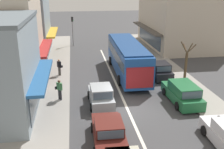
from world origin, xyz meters
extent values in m
plane|color=#3F3F42|center=(0.00, 0.00, 0.00)|extent=(140.00, 140.00, 0.00)
cube|color=silver|center=(0.00, 4.00, 0.00)|extent=(0.20, 28.00, 0.01)
cube|color=gray|center=(-6.80, 6.00, 0.07)|extent=(5.20, 44.00, 0.14)
cube|color=gray|center=(6.20, 6.00, 0.06)|extent=(2.80, 44.00, 0.12)
cube|color=#23568E|center=(-6.00, 0.63, 2.70)|extent=(1.10, 7.35, 0.20)
cube|color=#425160|center=(-6.42, 0.63, 1.40)|extent=(0.06, 6.39, 1.80)
cube|color=beige|center=(-10.20, 8.95, 3.76)|extent=(6.38, 8.27, 7.52)
cube|color=maroon|center=(-6.56, 8.95, 2.70)|extent=(1.10, 7.61, 0.20)
cube|color=#425160|center=(-6.98, 8.95, 1.40)|extent=(0.06, 6.62, 1.80)
cube|color=#84939E|center=(-10.20, 17.50, 4.22)|extent=(6.82, 8.09, 8.45)
cube|color=gold|center=(-6.34, 17.50, 2.70)|extent=(1.10, 7.44, 0.20)
cube|color=#425160|center=(-6.76, 17.50, 1.40)|extent=(0.06, 6.47, 1.80)
cube|color=beige|center=(11.50, 18.88, 4.29)|extent=(8.94, 12.97, 8.57)
cube|color=#4C4742|center=(6.58, 18.88, 2.70)|extent=(1.10, 11.93, 0.20)
cube|color=#425160|center=(7.00, 18.88, 1.40)|extent=(0.06, 10.38, 1.80)
cube|color=#1E4C99|center=(1.54, 7.65, 1.76)|extent=(2.67, 10.84, 2.70)
cube|color=#425160|center=(1.54, 7.65, 2.16)|extent=(2.71, 10.41, 0.90)
cube|color=maroon|center=(1.45, 2.22, 1.56)|extent=(2.25, 0.10, 1.76)
cube|color=navy|center=(1.54, 7.65, 3.17)|extent=(2.53, 9.97, 0.12)
cylinder|color=black|center=(0.35, 11.02, 0.48)|extent=(0.28, 0.96, 0.96)
cylinder|color=black|center=(2.84, 10.98, 0.48)|extent=(0.28, 0.96, 0.96)
cylinder|color=black|center=(0.24, 4.70, 0.48)|extent=(0.28, 0.96, 0.96)
cylinder|color=black|center=(2.74, 4.66, 0.48)|extent=(0.28, 0.96, 0.96)
cube|color=#561E19|center=(-1.94, -4.04, 0.51)|extent=(1.80, 4.23, 0.72)
cube|color=#561E19|center=(-1.94, -4.14, 1.17)|extent=(1.60, 1.83, 0.60)
cube|color=#425160|center=(-1.93, -3.22, 1.17)|extent=(1.44, 0.09, 0.51)
cube|color=#425160|center=(-1.96, -5.06, 1.17)|extent=(1.40, 0.09, 0.48)
cylinder|color=black|center=(-2.78, -2.76, 0.31)|extent=(0.19, 0.62, 0.62)
cylinder|color=black|center=(-1.06, -2.80, 0.31)|extent=(0.19, 0.62, 0.62)
cube|color=#9EA3A8|center=(-1.83, 1.14, 0.52)|extent=(1.71, 3.73, 0.76)
cube|color=#9EA3A8|center=(-1.82, 0.84, 1.22)|extent=(1.55, 1.93, 0.64)
cube|color=#425160|center=(-1.84, 1.81, 1.22)|extent=(1.40, 0.09, 0.54)
cube|color=#425160|center=(-1.81, -0.13, 1.22)|extent=(1.37, 0.08, 0.51)
cylinder|color=black|center=(-2.67, 2.24, 0.31)|extent=(0.19, 0.62, 0.62)
cylinder|color=black|center=(-1.03, 2.27, 0.31)|extent=(0.19, 0.62, 0.62)
cylinder|color=black|center=(-2.63, 0.02, 0.31)|extent=(0.19, 0.62, 0.62)
cylinder|color=black|center=(-0.99, 0.05, 0.31)|extent=(0.19, 0.62, 0.62)
cube|color=#425160|center=(4.72, -4.57, 1.17)|extent=(1.44, 0.12, 0.51)
cylinder|color=black|center=(3.88, -4.09, 0.31)|extent=(0.20, 0.63, 0.62)
cube|color=#1E6638|center=(4.41, 0.68, 0.52)|extent=(1.82, 4.52, 0.76)
cube|color=#1E6638|center=(4.41, 0.33, 1.24)|extent=(1.67, 2.62, 0.68)
cube|color=#425160|center=(4.39, 1.65, 1.24)|extent=(1.51, 0.08, 0.58)
cube|color=#425160|center=(4.43, -0.99, 1.24)|extent=(1.48, 0.08, 0.54)
cylinder|color=black|center=(3.51, 2.02, 0.31)|extent=(0.19, 0.62, 0.62)
cylinder|color=black|center=(5.27, 2.05, 0.31)|extent=(0.19, 0.62, 0.62)
cylinder|color=black|center=(3.54, -0.68, 0.31)|extent=(0.19, 0.62, 0.62)
cylinder|color=black|center=(5.30, -0.65, 0.31)|extent=(0.19, 0.62, 0.62)
cube|color=black|center=(4.47, 6.31, 0.52)|extent=(1.64, 3.70, 0.76)
cube|color=black|center=(4.47, 6.01, 1.22)|extent=(1.52, 1.90, 0.64)
cube|color=#425160|center=(4.47, 6.98, 1.22)|extent=(1.40, 0.06, 0.54)
cube|color=#425160|center=(4.47, 5.04, 1.22)|extent=(1.37, 0.06, 0.51)
cylinder|color=black|center=(3.65, 7.42, 0.31)|extent=(0.18, 0.62, 0.62)
cylinder|color=black|center=(5.29, 7.42, 0.31)|extent=(0.18, 0.62, 0.62)
cylinder|color=black|center=(3.65, 5.20, 0.31)|extent=(0.18, 0.62, 0.62)
cylinder|color=black|center=(5.29, 5.20, 0.31)|extent=(0.18, 0.62, 0.62)
cylinder|color=gray|center=(-3.73, 21.16, 2.10)|extent=(0.12, 0.12, 4.20)
cube|color=black|center=(-3.73, 21.16, 3.85)|extent=(0.24, 0.24, 0.68)
sphere|color=black|center=(-3.59, 21.16, 4.08)|extent=(0.13, 0.13, 0.13)
sphere|color=black|center=(-3.59, 21.16, 3.86)|extent=(0.13, 0.13, 0.13)
sphere|color=green|center=(-3.59, 21.16, 3.64)|extent=(0.13, 0.13, 0.13)
cylinder|color=brown|center=(6.23, 4.36, 1.43)|extent=(0.24, 0.24, 2.86)
cylinder|color=brown|center=(6.23, 4.81, 3.16)|extent=(0.10, 0.96, 0.69)
cylinder|color=brown|center=(6.62, 4.36, 3.23)|extent=(0.85, 0.10, 0.82)
cylinder|color=brown|center=(6.23, 3.92, 3.39)|extent=(0.10, 0.96, 1.13)
cylinder|color=brown|center=(5.91, 4.36, 3.39)|extent=(0.73, 0.10, 1.11)
cylinder|color=#333338|center=(-4.84, 2.02, 0.56)|extent=(0.14, 0.14, 0.84)
cylinder|color=#333338|center=(-4.98, 2.14, 0.56)|extent=(0.14, 0.14, 0.84)
cube|color=#478951|center=(-4.91, 2.08, 1.26)|extent=(0.42, 0.40, 0.56)
sphere|color=brown|center=(-4.91, 2.08, 1.66)|extent=(0.22, 0.22, 0.22)
cylinder|color=#478951|center=(-4.72, 1.92, 1.26)|extent=(0.09, 0.09, 0.54)
cylinder|color=#478951|center=(-5.09, 2.23, 1.26)|extent=(0.09, 0.09, 0.54)
cube|color=black|center=(-5.16, 2.26, 1.08)|extent=(0.23, 0.25, 0.22)
cylinder|color=#4C4742|center=(-5.23, 7.97, 0.56)|extent=(0.14, 0.14, 0.84)
cylinder|color=#4C4742|center=(-5.11, 7.84, 0.56)|extent=(0.14, 0.14, 0.84)
cube|color=black|center=(-5.17, 7.90, 1.26)|extent=(0.41, 0.41, 0.56)
sphere|color=tan|center=(-5.17, 7.90, 1.66)|extent=(0.22, 0.22, 0.22)
cylinder|color=black|center=(-5.34, 8.08, 1.26)|extent=(0.09, 0.09, 0.54)
cylinder|color=black|center=(-5.00, 7.73, 1.26)|extent=(0.09, 0.09, 0.54)
cube|color=black|center=(-4.94, 7.70, 1.08)|extent=(0.24, 0.24, 0.22)
camera|label=1|loc=(-3.67, -16.90, 8.76)|focal=42.00mm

